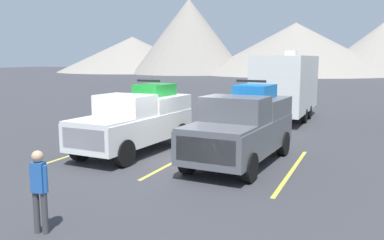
% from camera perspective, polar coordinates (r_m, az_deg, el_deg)
% --- Properties ---
extents(ground_plane, '(240.00, 240.00, 0.00)m').
position_cam_1_polar(ground_plane, '(13.91, -1.91, -5.55)').
color(ground_plane, '#38383D').
extents(pickup_truck_a, '(2.37, 5.46, 2.59)m').
position_cam_1_polar(pickup_truck_a, '(15.12, -7.60, 0.09)').
color(pickup_truck_a, white).
rests_on(pickup_truck_a, ground).
extents(pickup_truck_b, '(2.47, 5.40, 2.67)m').
position_cam_1_polar(pickup_truck_b, '(13.48, 7.02, -0.79)').
color(pickup_truck_b, '#595B60').
rests_on(pickup_truck_b, ground).
extents(lot_stripe_a, '(0.12, 5.50, 0.01)m').
position_cam_1_polar(lot_stripe_a, '(15.97, -13.97, -3.94)').
color(lot_stripe_a, gold).
rests_on(lot_stripe_a, ground).
extents(lot_stripe_b, '(0.12, 5.50, 0.01)m').
position_cam_1_polar(lot_stripe_b, '(14.06, -1.62, -5.39)').
color(lot_stripe_b, gold).
rests_on(lot_stripe_b, ground).
extents(lot_stripe_c, '(0.12, 5.50, 0.01)m').
position_cam_1_polar(lot_stripe_c, '(12.98, 13.70, -6.82)').
color(lot_stripe_c, gold).
rests_on(lot_stripe_c, ground).
extents(camper_trailer_a, '(2.57, 7.96, 3.82)m').
position_cam_1_polar(camper_trailer_a, '(23.32, 12.99, 4.95)').
color(camper_trailer_a, white).
rests_on(camper_trailer_a, ground).
extents(person_a, '(0.36, 0.24, 1.65)m').
position_cam_1_polar(person_a, '(8.53, -20.44, -8.60)').
color(person_a, '#3F3F42').
rests_on(person_a, ground).
extents(mountain_ridge, '(139.71, 41.28, 16.39)m').
position_cam_1_polar(mountain_ridge, '(90.57, 20.18, 9.52)').
color(mountain_ridge, gray).
rests_on(mountain_ridge, ground).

